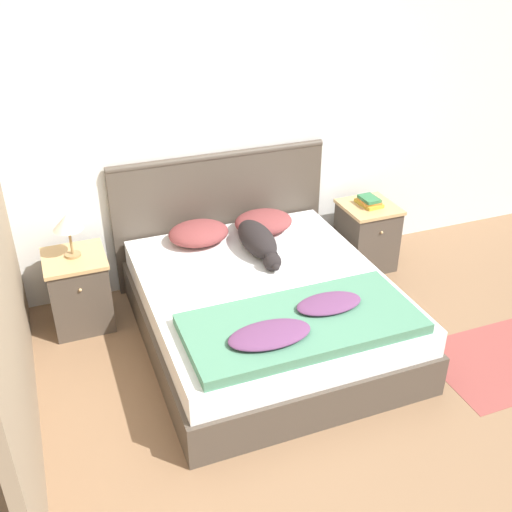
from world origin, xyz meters
TOP-DOWN VIEW (x-y plane):
  - ground_plane at (0.00, 0.00)m, footprint 16.00×16.00m
  - wall_back at (0.00, 2.13)m, footprint 9.00×0.06m
  - bed at (0.15, 1.07)m, footprint 1.69×1.94m
  - headboard at (0.15, 2.06)m, footprint 1.77×0.06m
  - nightstand_left at (-1.06, 1.75)m, footprint 0.44×0.47m
  - nightstand_right at (1.36, 1.75)m, footprint 0.44×0.47m
  - pillow_left at (-0.12, 1.79)m, footprint 0.47×0.39m
  - pillow_right at (0.42, 1.79)m, footprint 0.47×0.39m
  - quilt at (0.14, 0.48)m, footprint 1.45×0.67m
  - dog at (0.25, 1.48)m, footprint 0.23×0.74m
  - book_stack at (1.36, 1.75)m, footprint 0.17×0.24m
  - table_lamp at (-1.06, 1.76)m, footprint 0.21×0.21m
  - rug at (1.55, 0.23)m, footprint 0.93×0.76m

SIDE VIEW (x-z plane):
  - ground_plane at x=0.00m, z-range 0.00..0.00m
  - rug at x=1.55m, z-range 0.00..0.00m
  - bed at x=0.15m, z-range 0.00..0.48m
  - nightstand_left at x=-1.06m, z-range 0.00..0.57m
  - nightstand_right at x=1.36m, z-range 0.00..0.57m
  - quilt at x=0.14m, z-range 0.47..0.59m
  - pillow_left at x=-0.12m, z-range 0.49..0.64m
  - pillow_right at x=0.42m, z-range 0.49..0.64m
  - headboard at x=0.15m, z-range 0.02..1.11m
  - dog at x=0.25m, z-range 0.48..0.68m
  - book_stack at x=1.36m, z-range 0.57..0.64m
  - table_lamp at x=-1.06m, z-range 0.67..1.00m
  - wall_back at x=0.00m, z-range 0.00..2.55m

